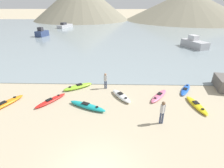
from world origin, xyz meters
The scene contains 16 objects.
bay_water centered at (0.00, 45.56, 0.03)m, with size 160.00×70.00×0.06m, color gray.
far_hill_left centered at (-14.99, 79.70, 8.02)m, with size 42.33×42.33×16.03m, color gray.
far_hill_midleft centered at (31.33, 78.07, 6.14)m, with size 52.66×52.66×12.29m, color gray.
kayak_on_sand_0 centered at (7.58, 6.62, 0.14)m, with size 1.13×2.97×0.33m.
kayak_on_sand_1 centered at (-4.51, 7.07, 0.13)m, with size 2.19×2.85×0.30m.
kayak_on_sand_2 centered at (1.49, 7.91, 0.18)m, with size 2.00×2.67×0.40m.
kayak_on_sand_3 centered at (-8.05, 6.37, 0.16)m, with size 2.09×3.30×0.37m.
kayak_on_sand_4 centered at (4.85, 8.08, 0.14)m, with size 2.18×2.69×0.33m.
kayak_on_sand_5 centered at (-2.70, 9.65, 0.18)m, with size 2.85×2.24×0.40m.
kayak_on_sand_6 centered at (7.67, 9.42, 0.12)m, with size 1.93×2.71×0.29m.
kayak_on_sand_7 centered at (-1.25, 6.19, 0.18)m, with size 3.25×1.97×0.40m.
person_near_foreground centered at (4.21, 4.40, 1.01)m, with size 0.36×0.31×1.76m.
person_near_waterline centered at (0.01, 9.69, 0.92)m, with size 0.32×0.25×1.60m.
moored_boat_0 centered at (-16.97, 36.98, 0.82)m, with size 2.59×3.39×2.17m.
moored_boat_1 centered at (-15.56, 52.09, 0.64)m, with size 4.12×5.68×1.65m.
moored_boat_2 centered at (15.20, 26.69, 0.80)m, with size 3.75×5.43×2.12m.
Camera 1 is at (1.05, -5.59, 7.76)m, focal length 28.00 mm.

